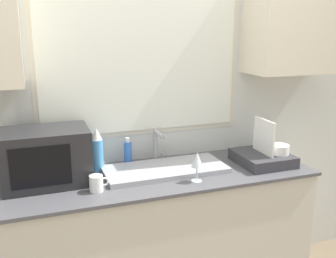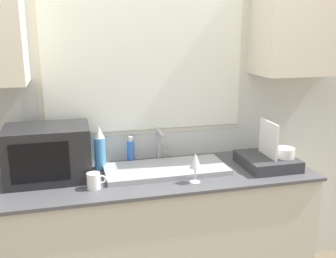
{
  "view_description": "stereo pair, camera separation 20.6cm",
  "coord_description": "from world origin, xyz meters",
  "px_view_note": "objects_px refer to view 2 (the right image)",
  "views": [
    {
      "loc": [
        -0.68,
        -1.79,
        1.79
      ],
      "look_at": [
        0.06,
        0.27,
        1.21
      ],
      "focal_mm": 42.0,
      "sensor_mm": 36.0,
      "label": 1
    },
    {
      "loc": [
        -0.49,
        -1.85,
        1.79
      ],
      "look_at": [
        0.06,
        0.27,
        1.21
      ],
      "focal_mm": 42.0,
      "sensor_mm": 36.0,
      "label": 2
    }
  ],
  "objects_px": {
    "microwave": "(48,153)",
    "soap_bottle": "(131,152)",
    "faucet": "(160,143)",
    "spray_bottle": "(100,149)",
    "dish_rack": "(269,159)",
    "mug_near_sink": "(94,181)",
    "wine_glass": "(195,161)"
  },
  "relations": [
    {
      "from": "faucet",
      "to": "spray_bottle",
      "type": "height_order",
      "value": "spray_bottle"
    },
    {
      "from": "dish_rack",
      "to": "spray_bottle",
      "type": "relative_size",
      "value": 1.27
    },
    {
      "from": "faucet",
      "to": "dish_rack",
      "type": "xyz_separation_m",
      "value": [
        0.64,
        -0.24,
        -0.08
      ]
    },
    {
      "from": "dish_rack",
      "to": "mug_near_sink",
      "type": "bearing_deg",
      "value": -176.05
    },
    {
      "from": "microwave",
      "to": "spray_bottle",
      "type": "height_order",
      "value": "microwave"
    },
    {
      "from": "dish_rack",
      "to": "wine_glass",
      "type": "bearing_deg",
      "value": -166.17
    },
    {
      "from": "faucet",
      "to": "soap_bottle",
      "type": "relative_size",
      "value": 1.24
    },
    {
      "from": "spray_bottle",
      "to": "wine_glass",
      "type": "xyz_separation_m",
      "value": [
        0.5,
        -0.36,
        -0.0
      ]
    },
    {
      "from": "microwave",
      "to": "wine_glass",
      "type": "xyz_separation_m",
      "value": [
        0.8,
        -0.26,
        -0.03
      ]
    },
    {
      "from": "spray_bottle",
      "to": "soap_bottle",
      "type": "relative_size",
      "value": 1.48
    },
    {
      "from": "microwave",
      "to": "mug_near_sink",
      "type": "distance_m",
      "value": 0.33
    },
    {
      "from": "microwave",
      "to": "mug_near_sink",
      "type": "bearing_deg",
      "value": -40.76
    },
    {
      "from": "dish_rack",
      "to": "spray_bottle",
      "type": "height_order",
      "value": "dish_rack"
    },
    {
      "from": "dish_rack",
      "to": "mug_near_sink",
      "type": "distance_m",
      "value": 1.09
    },
    {
      "from": "faucet",
      "to": "microwave",
      "type": "distance_m",
      "value": 0.69
    },
    {
      "from": "faucet",
      "to": "mug_near_sink",
      "type": "relative_size",
      "value": 2.12
    },
    {
      "from": "microwave",
      "to": "spray_bottle",
      "type": "relative_size",
      "value": 1.75
    },
    {
      "from": "microwave",
      "to": "soap_bottle",
      "type": "bearing_deg",
      "value": 15.42
    },
    {
      "from": "soap_bottle",
      "to": "mug_near_sink",
      "type": "bearing_deg",
      "value": -127.02
    },
    {
      "from": "faucet",
      "to": "soap_bottle",
      "type": "height_order",
      "value": "faucet"
    },
    {
      "from": "dish_rack",
      "to": "soap_bottle",
      "type": "xyz_separation_m",
      "value": [
        -0.83,
        0.27,
        0.03
      ]
    },
    {
      "from": "mug_near_sink",
      "to": "dish_rack",
      "type": "bearing_deg",
      "value": 3.95
    },
    {
      "from": "spray_bottle",
      "to": "soap_bottle",
      "type": "height_order",
      "value": "spray_bottle"
    },
    {
      "from": "spray_bottle",
      "to": "soap_bottle",
      "type": "bearing_deg",
      "value": 11.65
    },
    {
      "from": "dish_rack",
      "to": "mug_near_sink",
      "type": "height_order",
      "value": "dish_rack"
    },
    {
      "from": "spray_bottle",
      "to": "soap_bottle",
      "type": "xyz_separation_m",
      "value": [
        0.2,
        0.04,
        -0.05
      ]
    },
    {
      "from": "faucet",
      "to": "spray_bottle",
      "type": "bearing_deg",
      "value": -177.26
    },
    {
      "from": "faucet",
      "to": "spray_bottle",
      "type": "distance_m",
      "value": 0.38
    },
    {
      "from": "dish_rack",
      "to": "wine_glass",
      "type": "xyz_separation_m",
      "value": [
        -0.53,
        -0.13,
        0.07
      ]
    },
    {
      "from": "faucet",
      "to": "soap_bottle",
      "type": "distance_m",
      "value": 0.19
    },
    {
      "from": "dish_rack",
      "to": "spray_bottle",
      "type": "bearing_deg",
      "value": 167.52
    },
    {
      "from": "faucet",
      "to": "dish_rack",
      "type": "bearing_deg",
      "value": -20.92
    }
  ]
}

